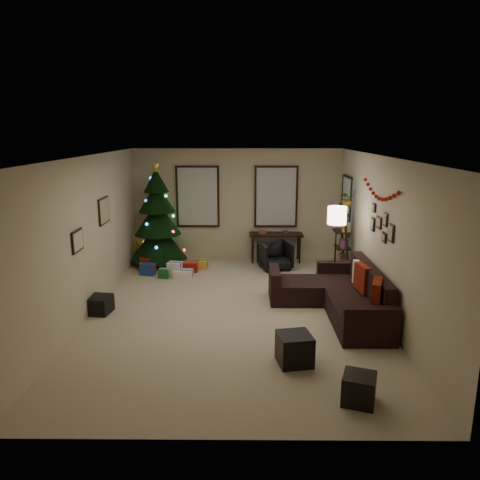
{
  "coord_description": "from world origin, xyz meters",
  "views": [
    {
      "loc": [
        0.17,
        -7.65,
        3.11
      ],
      "look_at": [
        0.1,
        0.6,
        1.15
      ],
      "focal_mm": 34.55,
      "sensor_mm": 36.0,
      "label": 1
    }
  ],
  "objects_px": {
    "desk_chair": "(275,255)",
    "bookshelf": "(343,243)",
    "christmas_tree": "(158,222)",
    "sofa": "(339,296)",
    "desk": "(276,237)"
  },
  "relations": [
    {
      "from": "sofa",
      "to": "bookshelf",
      "type": "bearing_deg",
      "value": 76.91
    },
    {
      "from": "christmas_tree",
      "to": "sofa",
      "type": "height_order",
      "value": "christmas_tree"
    },
    {
      "from": "desk",
      "to": "bookshelf",
      "type": "distance_m",
      "value": 1.87
    },
    {
      "from": "sofa",
      "to": "desk",
      "type": "distance_m",
      "value": 3.34
    },
    {
      "from": "christmas_tree",
      "to": "bookshelf",
      "type": "height_order",
      "value": "christmas_tree"
    },
    {
      "from": "desk",
      "to": "desk_chair",
      "type": "height_order",
      "value": "desk"
    },
    {
      "from": "christmas_tree",
      "to": "sofa",
      "type": "relative_size",
      "value": 0.95
    },
    {
      "from": "desk_chair",
      "to": "bookshelf",
      "type": "distance_m",
      "value": 1.61
    },
    {
      "from": "christmas_tree",
      "to": "sofa",
      "type": "bearing_deg",
      "value": -38.38
    },
    {
      "from": "desk",
      "to": "sofa",
      "type": "bearing_deg",
      "value": -74.17
    },
    {
      "from": "christmas_tree",
      "to": "desk",
      "type": "xyz_separation_m",
      "value": [
        2.8,
        0.26,
        -0.41
      ]
    },
    {
      "from": "desk",
      "to": "desk_chair",
      "type": "bearing_deg",
      "value": -94.95
    },
    {
      "from": "bookshelf",
      "to": "desk_chair",
      "type": "bearing_deg",
      "value": 155.63
    },
    {
      "from": "sofa",
      "to": "desk",
      "type": "bearing_deg",
      "value": 105.83
    },
    {
      "from": "sofa",
      "to": "desk_chair",
      "type": "xyz_separation_m",
      "value": [
        -0.96,
        2.55,
        0.04
      ]
    }
  ]
}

